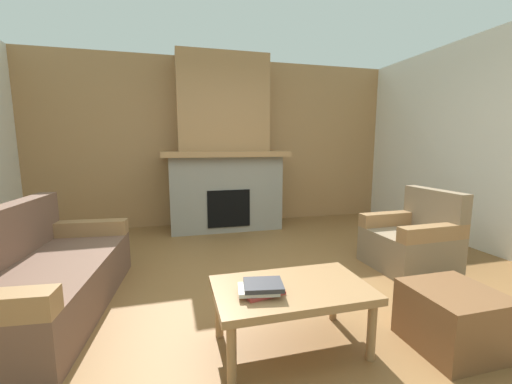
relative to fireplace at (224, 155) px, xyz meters
The scene contains 8 objects.
ground 2.87m from the fireplace, 90.00° to the right, with size 9.00×9.00×0.00m, color brown.
wall_back_wood_panel 0.42m from the fireplace, 90.00° to the left, with size 6.00×0.12×2.70m, color #A87A4C.
fireplace is the anchor object (origin of this frame).
couch 3.05m from the fireplace, 128.98° to the right, with size 1.00×1.87×0.85m.
armchair 2.92m from the fireplace, 52.46° to the right, with size 0.78×0.78×0.85m.
coffee_table 3.28m from the fireplace, 91.37° to the right, with size 1.00×0.60×0.43m.
ottoman 3.70m from the fireplace, 74.46° to the right, with size 0.52×0.52×0.40m, color brown.
book_stack_near_edge 3.32m from the fireplace, 95.19° to the right, with size 0.30×0.23×0.07m.
Camera 1 is at (-0.79, -2.36, 1.34)m, focal length 22.16 mm.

